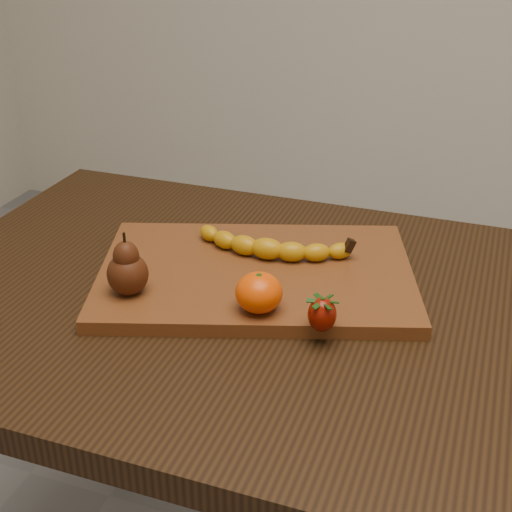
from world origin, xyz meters
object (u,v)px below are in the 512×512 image
(pear, at_px, (127,264))
(cutting_board, at_px, (256,274))
(table, at_px, (252,352))
(mandarin, at_px, (259,293))

(pear, bearing_deg, cutting_board, 41.11)
(table, distance_m, pear, 0.23)
(cutting_board, distance_m, pear, 0.19)
(pear, bearing_deg, table, 28.77)
(pear, bearing_deg, mandarin, 5.17)
(table, bearing_deg, pear, -151.23)
(cutting_board, distance_m, mandarin, 0.12)
(table, bearing_deg, mandarin, -62.33)
(cutting_board, relative_size, mandarin, 7.28)
(table, distance_m, mandarin, 0.16)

